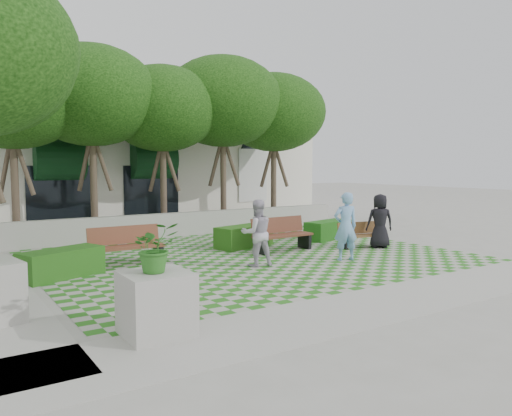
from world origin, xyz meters
TOP-DOWN VIEW (x-y plane):
  - ground at (0.00, 0.00)m, footprint 90.00×90.00m
  - lawn at (0.00, 1.00)m, footprint 12.00×12.00m
  - sidewalk_south at (0.00, -4.70)m, footprint 16.00×2.00m
  - retaining_wall at (0.00, 6.20)m, footprint 15.00×0.36m
  - bench_east at (3.95, 0.39)m, footprint 1.66×0.81m
  - bench_mid at (1.33, 1.29)m, footprint 2.06×0.76m
  - bench_west at (-3.54, 1.86)m, footprint 2.01×0.69m
  - hedge_east at (4.25, 2.36)m, footprint 2.06×1.19m
  - hedge_midright at (0.72, 2.55)m, footprint 2.19×1.31m
  - hedge_west at (-5.38, 1.20)m, footprint 2.13×1.45m
  - planter_front at (-5.03, -3.98)m, footprint 1.04×1.04m
  - person_blue at (1.94, -0.99)m, footprint 0.83×0.67m
  - person_dark at (4.39, -0.03)m, footprint 1.04×0.92m
  - person_white at (-0.64, -0.28)m, footprint 1.03×0.89m
  - tree_row at (-1.86, 5.95)m, footprint 17.70×13.40m
  - building at (0.93, 14.08)m, footprint 18.00×8.92m

SIDE VIEW (x-z plane):
  - ground at x=0.00m, z-range 0.00..0.00m
  - sidewalk_south at x=0.00m, z-range 0.00..0.01m
  - lawn at x=0.00m, z-range 0.01..0.01m
  - hedge_east at x=4.25m, z-range 0.00..0.68m
  - hedge_west at x=-5.38m, z-range 0.00..0.69m
  - hedge_midright at x=0.72m, z-range 0.00..0.72m
  - bench_east at x=3.95m, z-range -0.02..0.82m
  - retaining_wall at x=0.00m, z-range 0.00..0.90m
  - bench_west at x=-3.54m, z-range -0.02..1.03m
  - bench_mid at x=1.33m, z-range -0.02..1.05m
  - planter_front at x=-5.03m, z-range -0.17..1.67m
  - person_dark at x=4.39m, z-range 0.00..1.79m
  - person_white at x=-0.64m, z-range 0.00..1.81m
  - person_blue at x=1.94m, z-range 0.00..1.96m
  - building at x=0.93m, z-range -0.06..5.09m
  - tree_row at x=-1.86m, z-range 1.47..8.88m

